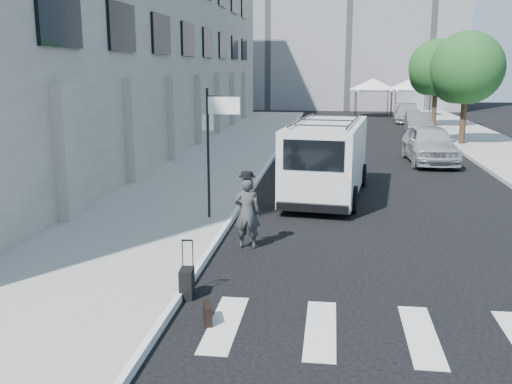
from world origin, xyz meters
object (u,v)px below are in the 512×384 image
(parked_car_c, at_px, (407,113))
(cargo_van, at_px, (327,158))
(businessman, at_px, (247,213))
(parked_car_a, at_px, (430,144))
(briefcase, at_px, (208,313))
(suitcase, at_px, (187,283))
(parked_car_b, at_px, (418,124))

(parked_car_c, bearing_deg, cargo_van, -99.19)
(businessman, xyz_separation_m, cargo_van, (1.79, 5.89, 0.40))
(parked_car_c, bearing_deg, parked_car_a, -90.87)
(businessman, distance_m, briefcase, 4.17)
(suitcase, bearing_deg, businessman, 72.88)
(parked_car_a, relative_size, parked_car_b, 1.16)
(businessman, height_order, suitcase, businessman)
(parked_car_b, xyz_separation_m, parked_car_c, (0.39, 8.69, -0.01))
(briefcase, bearing_deg, cargo_van, 62.02)
(suitcase, relative_size, parked_car_c, 0.23)
(briefcase, xyz_separation_m, parked_car_a, (6.29, 17.18, 0.67))
(businessman, xyz_separation_m, parked_car_a, (6.23, 13.08, -0.01))
(briefcase, bearing_deg, parked_car_b, 57.84)
(parked_car_b, bearing_deg, cargo_van, -103.65)
(suitcase, xyz_separation_m, parked_car_b, (7.88, 26.78, 0.42))
(briefcase, distance_m, suitcase, 1.18)
(briefcase, xyz_separation_m, cargo_van, (1.85, 10.00, 1.09))
(briefcase, xyz_separation_m, suitcase, (-0.61, 1.00, 0.12))
(cargo_van, bearing_deg, briefcase, -93.74)
(parked_car_b, relative_size, parked_car_c, 0.90)
(parked_car_b, bearing_deg, parked_car_a, -91.99)
(briefcase, relative_size, suitcase, 0.41)
(businessman, distance_m, cargo_van, 6.17)
(parked_car_b, distance_m, parked_car_c, 8.70)
(businessman, relative_size, cargo_van, 0.26)
(businessman, bearing_deg, parked_car_b, -108.96)
(briefcase, height_order, parked_car_a, parked_car_a)
(parked_car_b, bearing_deg, suitcase, -103.10)
(businessman, height_order, parked_car_c, businessman)
(suitcase, distance_m, parked_car_c, 36.42)
(suitcase, bearing_deg, briefcase, -63.42)
(parked_car_a, height_order, parked_car_b, parked_car_a)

